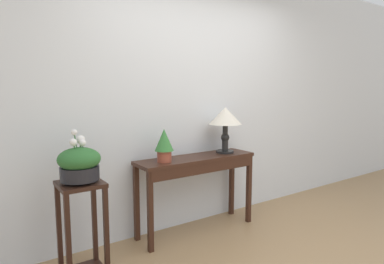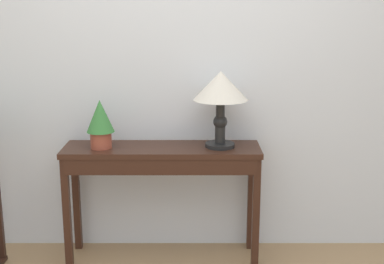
# 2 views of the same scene
# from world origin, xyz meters

# --- Properties ---
(back_wall_with_art) EXTENTS (9.00, 0.10, 2.80)m
(back_wall_with_art) POSITION_xyz_m (0.00, 1.59, 1.40)
(back_wall_with_art) COLOR silver
(back_wall_with_art) RESTS_ON ground
(console_table) EXTENTS (1.26, 0.35, 0.78)m
(console_table) POSITION_xyz_m (-0.14, 1.31, 0.66)
(console_table) COLOR #381E14
(console_table) RESTS_ON ground
(table_lamp) EXTENTS (0.35, 0.35, 0.49)m
(table_lamp) POSITION_xyz_m (0.24, 1.33, 1.14)
(table_lamp) COLOR black
(table_lamp) RESTS_ON console_table
(potted_plant_on_console) EXTENTS (0.18, 0.18, 0.31)m
(potted_plant_on_console) POSITION_xyz_m (-0.52, 1.30, 0.95)
(potted_plant_on_console) COLOR #9E4733
(potted_plant_on_console) RESTS_ON console_table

